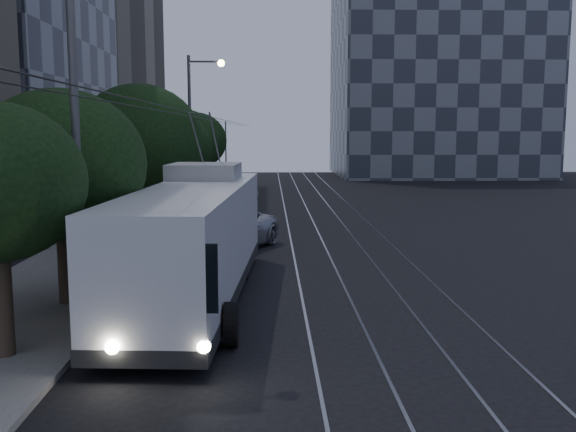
# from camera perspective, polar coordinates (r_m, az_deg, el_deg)

# --- Properties ---
(ground) EXTENTS (120.00, 120.00, 0.00)m
(ground) POSITION_cam_1_polar(r_m,az_deg,el_deg) (18.72, 0.52, -7.99)
(ground) COLOR black
(ground) RESTS_ON ground
(sidewalk) EXTENTS (5.00, 90.00, 0.15)m
(sidewalk) POSITION_cam_1_polar(r_m,az_deg,el_deg) (38.94, -11.71, 0.13)
(sidewalk) COLOR slate
(sidewalk) RESTS_ON ground
(tram_rails) EXTENTS (4.52, 90.00, 0.02)m
(tram_rails) POSITION_cam_1_polar(r_m,az_deg,el_deg) (38.48, 3.12, 0.09)
(tram_rails) COLOR gray
(tram_rails) RESTS_ON ground
(overhead_wires) EXTENTS (2.23, 90.00, 6.00)m
(overhead_wires) POSITION_cam_1_polar(r_m,az_deg,el_deg) (38.29, -8.10, 5.19)
(overhead_wires) COLOR black
(overhead_wires) RESTS_ON ground
(building_distant_right) EXTENTS (22.00, 18.00, 24.00)m
(building_distant_right) POSITION_cam_1_polar(r_m,az_deg,el_deg) (75.69, 12.98, 12.69)
(building_distant_right) COLOR #323640
(building_distant_right) RESTS_ON ground
(trolleybus) EXTENTS (3.51, 13.21, 5.63)m
(trolleybus) POSITION_cam_1_polar(r_m,az_deg,el_deg) (19.22, -8.25, -2.13)
(trolleybus) COLOR silver
(trolleybus) RESTS_ON ground
(pickup_silver) EXTENTS (5.17, 6.88, 1.74)m
(pickup_silver) POSITION_cam_1_polar(r_m,az_deg,el_deg) (26.94, -5.91, -1.33)
(pickup_silver) COLOR #B4B6BC
(pickup_silver) RESTS_ON ground
(car_white_a) EXTENTS (1.76, 4.14, 1.39)m
(car_white_a) POSITION_cam_1_polar(r_m,az_deg,el_deg) (32.75, -5.15, -0.04)
(car_white_a) COLOR silver
(car_white_a) RESTS_ON ground
(car_white_b) EXTENTS (2.79, 5.59, 1.56)m
(car_white_b) POSITION_cam_1_polar(r_m,az_deg,el_deg) (39.20, -5.92, 1.33)
(car_white_b) COLOR #BCBCC1
(car_white_b) RESTS_ON ground
(car_white_c) EXTENTS (2.90, 4.92, 1.53)m
(car_white_c) POSITION_cam_1_polar(r_m,az_deg,el_deg) (47.33, -5.75, 2.39)
(car_white_c) COLOR silver
(car_white_c) RESTS_ON ground
(car_white_d) EXTENTS (2.59, 3.91, 1.24)m
(car_white_d) POSITION_cam_1_polar(r_m,az_deg,el_deg) (49.93, -3.95, 2.51)
(car_white_d) COLOR silver
(car_white_d) RESTS_ON ground
(tree_1) EXTENTS (4.72, 4.72, 6.21)m
(tree_1) POSITION_cam_1_polar(r_m,az_deg,el_deg) (19.00, -19.52, 4.26)
(tree_1) COLOR #32231B
(tree_1) RESTS_ON ground
(tree_2) EXTENTS (5.66, 5.66, 7.11)m
(tree_2) POSITION_cam_1_polar(r_m,az_deg,el_deg) (29.57, -13.07, 6.47)
(tree_2) COLOR #32231B
(tree_2) RESTS_ON ground
(tree_3) EXTENTS (4.65, 4.65, 6.12)m
(tree_3) POSITION_cam_1_polar(r_m,az_deg,el_deg) (39.92, -10.07, 6.02)
(tree_3) COLOR #32231B
(tree_3) RESTS_ON ground
(tree_4) EXTENTS (4.94, 4.94, 6.51)m
(tree_4) POSITION_cam_1_polar(r_m,az_deg,el_deg) (44.83, -9.34, 6.54)
(tree_4) COLOR #32231B
(tree_4) RESTS_ON ground
(tree_5) EXTENTS (5.02, 5.02, 6.50)m
(tree_5) POSITION_cam_1_polar(r_m,az_deg,el_deg) (52.32, -8.23, 6.64)
(tree_5) COLOR #32231B
(tree_5) RESTS_ON ground
(streetlamp_near) EXTENTS (2.32, 0.44, 9.54)m
(streetlamp_near) POSITION_cam_1_polar(r_m,az_deg,el_deg) (15.75, -17.03, 9.96)
(streetlamp_near) COLOR #515153
(streetlamp_near) RESTS_ON ground
(streetlamp_far) EXTENTS (2.37, 0.44, 9.77)m
(streetlamp_far) POSITION_cam_1_polar(r_m,az_deg,el_deg) (42.01, -8.16, 8.71)
(streetlamp_far) COLOR #515153
(streetlamp_far) RESTS_ON ground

